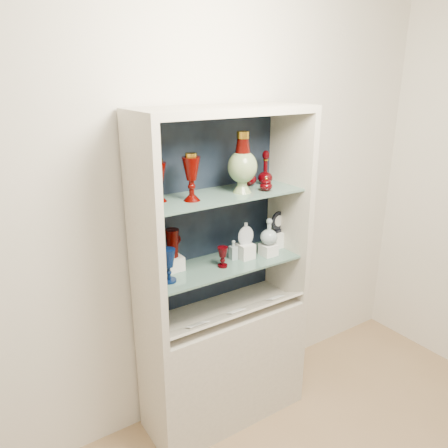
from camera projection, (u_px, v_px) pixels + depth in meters
wall_back at (204, 198)px, 2.59m from camera, size 3.50×0.02×2.80m
cabinet_base at (224, 363)px, 2.75m from camera, size 1.00×0.40×0.75m
cabinet_back_panel at (206, 211)px, 2.59m from camera, size 0.98×0.02×1.15m
cabinet_side_left at (144, 236)px, 2.19m from camera, size 0.04×0.40×1.15m
cabinet_side_right at (289, 206)px, 2.69m from camera, size 0.04×0.40×1.15m
cabinet_top_cap at (224, 110)px, 2.25m from camera, size 1.00×0.40×0.04m
shelf_lower at (222, 265)px, 2.55m from camera, size 0.92×0.34×0.01m
shelf_upper at (222, 195)px, 2.41m from camera, size 0.92×0.34×0.01m
label_ledge at (234, 314)px, 2.53m from camera, size 0.92×0.17×0.09m
label_card_0 at (195, 325)px, 2.39m from camera, size 0.10×0.06×0.03m
label_card_1 at (275, 298)px, 2.68m from camera, size 0.10×0.06×0.03m
label_card_2 at (236, 311)px, 2.53m from camera, size 0.10×0.06×0.03m
label_card_3 at (199, 324)px, 2.40m from camera, size 0.10×0.06×0.03m
pedestal_lamp_left at (159, 181)px, 2.23m from camera, size 0.11×0.11×0.22m
pedestal_lamp_right at (191, 177)px, 2.24m from camera, size 0.11×0.11×0.25m
enamel_urn at (242, 162)px, 2.39m from camera, size 0.21×0.21×0.34m
ruby_decanter_a at (266, 165)px, 2.59m from camera, size 0.12×0.12×0.23m
ruby_decanter_b at (249, 169)px, 2.56m from camera, size 0.11×0.11×0.20m
lidded_bowl at (266, 184)px, 2.46m from camera, size 0.08×0.08×0.08m
cobalt_goblet at (169, 266)px, 2.29m from camera, size 0.08×0.08×0.19m
ruby_goblet_tall at (156, 272)px, 2.25m from camera, size 0.08×0.08×0.16m
ruby_goblet_small at (223, 257)px, 2.48m from camera, size 0.07×0.07×0.12m
riser_ruby_pitcher at (173, 263)px, 2.45m from camera, size 0.10×0.10×0.08m
ruby_pitcher at (173, 243)px, 2.42m from camera, size 0.14×0.11×0.16m
clear_square_bottle at (233, 250)px, 2.59m from camera, size 0.04×0.04×0.12m
riser_flat_flask at (245, 251)px, 2.61m from camera, size 0.09×0.09×0.09m
flat_flask at (246, 233)px, 2.57m from camera, size 0.10×0.06×0.14m
riser_clear_round_decanter at (268, 250)px, 2.66m from camera, size 0.09×0.09×0.07m
clear_round_decanter at (269, 232)px, 2.62m from camera, size 0.13×0.13×0.16m
riser_cameo_medallion at (277, 239)px, 2.78m from camera, size 0.08×0.08×0.10m
cameo_medallion at (278, 222)px, 2.74m from camera, size 0.12×0.06×0.14m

